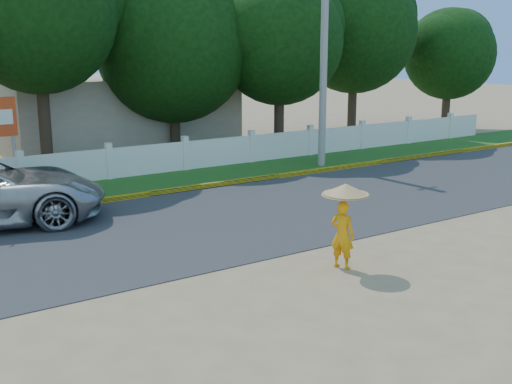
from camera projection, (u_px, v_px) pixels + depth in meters
ground at (309, 270)px, 13.51m from camera, size 120.00×120.00×0.00m
road at (204, 222)px, 17.14m from camera, size 60.00×7.00×0.02m
grass_verge at (126, 186)px, 21.38m from camera, size 60.00×3.50×0.03m
curb at (148, 194)px, 19.99m from camera, size 40.00×0.18×0.16m
fence at (109, 164)px, 22.43m from camera, size 40.00×0.10×1.10m
building_near at (115, 113)px, 29.33m from camera, size 10.00×6.00×3.20m
utility_pole at (324, 66)px, 24.23m from camera, size 0.28×0.28×7.71m
monk_with_parasol at (344, 213)px, 13.39m from camera, size 1.00×1.00×1.82m
tree_row at (151, 35)px, 25.55m from camera, size 40.88×7.80×8.75m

